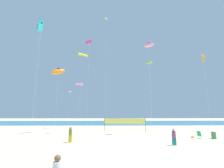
{
  "coord_description": "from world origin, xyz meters",
  "views": [
    {
      "loc": [
        -1.67,
        -17.18,
        3.46
      ],
      "look_at": [
        -1.24,
        10.99,
        8.24
      ],
      "focal_mm": 25.6,
      "sensor_mm": 36.0,
      "label": 1
    }
  ],
  "objects_px": {
    "folding_beach_chair": "(200,135)",
    "kite_cyan_tube": "(42,22)",
    "kite_pink_diamond": "(70,92)",
    "kite_pink_inflatable": "(149,45)",
    "beachgoer_olive_shirt": "(70,134)",
    "volleyball_net": "(124,122)",
    "beachgoer_plum_shirt": "(174,136)",
    "kite_orange_inflatable": "(58,72)",
    "trash_barrel": "(214,135)",
    "beach_handbag": "(193,137)",
    "kite_magenta_tube": "(89,42)",
    "kite_orange_delta": "(204,58)",
    "kite_yellow_diamond": "(106,21)",
    "kite_cyan_box": "(40,27)",
    "kite_lime_inflatable": "(149,63)",
    "kite_yellow_tube": "(83,55)",
    "kite_pink_tube": "(79,85)"
  },
  "relations": [
    {
      "from": "folding_beach_chair",
      "to": "kite_cyan_tube",
      "type": "xyz_separation_m",
      "value": [
        -23.79,
        5.46,
        18.77
      ]
    },
    {
      "from": "kite_pink_diamond",
      "to": "folding_beach_chair",
      "type": "bearing_deg",
      "value": -34.75
    },
    {
      "from": "kite_pink_inflatable",
      "to": "kite_pink_diamond",
      "type": "distance_m",
      "value": 19.53
    },
    {
      "from": "beachgoer_olive_shirt",
      "to": "folding_beach_chair",
      "type": "height_order",
      "value": "beachgoer_olive_shirt"
    },
    {
      "from": "volleyball_net",
      "to": "kite_pink_inflatable",
      "type": "xyz_separation_m",
      "value": [
        3.85,
        -3.51,
        12.47
      ]
    },
    {
      "from": "beachgoer_plum_shirt",
      "to": "kite_orange_inflatable",
      "type": "relative_size",
      "value": 0.16
    },
    {
      "from": "trash_barrel",
      "to": "beach_handbag",
      "type": "relative_size",
      "value": 2.67
    },
    {
      "from": "kite_cyan_tube",
      "to": "kite_magenta_tube",
      "type": "bearing_deg",
      "value": 43.85
    },
    {
      "from": "kite_orange_delta",
      "to": "kite_yellow_diamond",
      "type": "xyz_separation_m",
      "value": [
        -15.16,
        2.46,
        7.63
      ]
    },
    {
      "from": "kite_pink_inflatable",
      "to": "kite_pink_diamond",
      "type": "xyz_separation_m",
      "value": [
        -15.14,
        10.53,
        -6.42
      ]
    },
    {
      "from": "kite_yellow_diamond",
      "to": "kite_orange_inflatable",
      "type": "bearing_deg",
      "value": 174.06
    },
    {
      "from": "kite_orange_delta",
      "to": "kite_cyan_tube",
      "type": "xyz_separation_m",
      "value": [
        -26.76,
        3.19,
        7.73
      ]
    },
    {
      "from": "folding_beach_chair",
      "to": "kite_pink_diamond",
      "type": "bearing_deg",
      "value": 143.27
    },
    {
      "from": "volleyball_net",
      "to": "kite_cyan_box",
      "type": "distance_m",
      "value": 20.18
    },
    {
      "from": "kite_cyan_box",
      "to": "kite_orange_delta",
      "type": "height_order",
      "value": "kite_cyan_box"
    },
    {
      "from": "kite_magenta_tube",
      "to": "kite_pink_inflatable",
      "type": "bearing_deg",
      "value": -39.73
    },
    {
      "from": "volleyball_net",
      "to": "kite_lime_inflatable",
      "type": "relative_size",
      "value": 0.49
    },
    {
      "from": "beachgoer_plum_shirt",
      "to": "folding_beach_chair",
      "type": "xyz_separation_m",
      "value": [
        4.91,
        4.05,
        -0.45
      ]
    },
    {
      "from": "beachgoer_plum_shirt",
      "to": "beach_handbag",
      "type": "distance_m",
      "value": 5.91
    },
    {
      "from": "kite_magenta_tube",
      "to": "kite_yellow_tube",
      "type": "distance_m",
      "value": 3.68
    },
    {
      "from": "trash_barrel",
      "to": "kite_magenta_tube",
      "type": "xyz_separation_m",
      "value": [
        -17.82,
        13.08,
        18.25
      ]
    },
    {
      "from": "folding_beach_chair",
      "to": "volleyball_net",
      "type": "height_order",
      "value": "volleyball_net"
    },
    {
      "from": "beachgoer_plum_shirt",
      "to": "kite_magenta_tube",
      "type": "distance_m",
      "value": 26.93
    },
    {
      "from": "kite_pink_tube",
      "to": "kite_orange_inflatable",
      "type": "relative_size",
      "value": 0.81
    },
    {
      "from": "kite_pink_tube",
      "to": "kite_cyan_tube",
      "type": "height_order",
      "value": "kite_cyan_tube"
    },
    {
      "from": "kite_pink_diamond",
      "to": "kite_magenta_tube",
      "type": "bearing_deg",
      "value": -18.2
    },
    {
      "from": "kite_cyan_tube",
      "to": "kite_orange_delta",
      "type": "bearing_deg",
      "value": -6.79
    },
    {
      "from": "beachgoer_plum_shirt",
      "to": "kite_pink_diamond",
      "type": "xyz_separation_m",
      "value": [
        -15.38,
        18.13,
        6.77
      ]
    },
    {
      "from": "kite_cyan_tube",
      "to": "kite_magenta_tube",
      "type": "distance_m",
      "value": 10.52
    },
    {
      "from": "kite_magenta_tube",
      "to": "kite_yellow_tube",
      "type": "height_order",
      "value": "kite_magenta_tube"
    },
    {
      "from": "kite_orange_inflatable",
      "to": "kite_cyan_box",
      "type": "bearing_deg",
      "value": -112.01
    },
    {
      "from": "kite_yellow_tube",
      "to": "kite_orange_inflatable",
      "type": "bearing_deg",
      "value": -104.05
    },
    {
      "from": "folding_beach_chair",
      "to": "kite_yellow_diamond",
      "type": "distance_m",
      "value": 22.79
    },
    {
      "from": "beachgoer_olive_shirt",
      "to": "kite_pink_diamond",
      "type": "relative_size",
      "value": 0.21
    },
    {
      "from": "folding_beach_chair",
      "to": "beach_handbag",
      "type": "relative_size",
      "value": 2.73
    },
    {
      "from": "folding_beach_chair",
      "to": "beach_handbag",
      "type": "distance_m",
      "value": 0.92
    },
    {
      "from": "trash_barrel",
      "to": "kite_cyan_tube",
      "type": "xyz_separation_m",
      "value": [
        -25.4,
        5.8,
        18.8
      ]
    },
    {
      "from": "kite_orange_delta",
      "to": "kite_pink_diamond",
      "type": "bearing_deg",
      "value": 153.09
    },
    {
      "from": "kite_lime_inflatable",
      "to": "kite_yellow_diamond",
      "type": "xyz_separation_m",
      "value": [
        -9.25,
        -7.52,
        5.34
      ]
    },
    {
      "from": "beachgoer_plum_shirt",
      "to": "trash_barrel",
      "type": "bearing_deg",
      "value": -103.74
    },
    {
      "from": "volleyball_net",
      "to": "kite_magenta_tube",
      "type": "xyz_separation_m",
      "value": [
        -7.2,
        5.68,
        17.06
      ]
    },
    {
      "from": "kite_orange_delta",
      "to": "kite_pink_diamond",
      "type": "xyz_separation_m",
      "value": [
        -23.27,
        11.81,
        -3.83
      ]
    },
    {
      "from": "kite_yellow_tube",
      "to": "volleyball_net",
      "type": "bearing_deg",
      "value": -42.24
    },
    {
      "from": "kite_cyan_tube",
      "to": "kite_orange_inflatable",
      "type": "xyz_separation_m",
      "value": [
        3.42,
        0.12,
        -9.15
      ]
    },
    {
      "from": "volleyball_net",
      "to": "kite_yellow_diamond",
      "type": "height_order",
      "value": "kite_yellow_diamond"
    },
    {
      "from": "kite_pink_tube",
      "to": "kite_orange_delta",
      "type": "height_order",
      "value": "kite_orange_delta"
    },
    {
      "from": "kite_cyan_tube",
      "to": "kite_pink_tube",
      "type": "bearing_deg",
      "value": 33.04
    },
    {
      "from": "kite_pink_tube",
      "to": "kite_orange_delta",
      "type": "bearing_deg",
      "value": -19.71
    },
    {
      "from": "beachgoer_olive_shirt",
      "to": "kite_pink_diamond",
      "type": "height_order",
      "value": "kite_pink_diamond"
    },
    {
      "from": "kite_cyan_box",
      "to": "kite_yellow_tube",
      "type": "xyz_separation_m",
      "value": [
        4.15,
        13.91,
        0.73
      ]
    }
  ]
}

